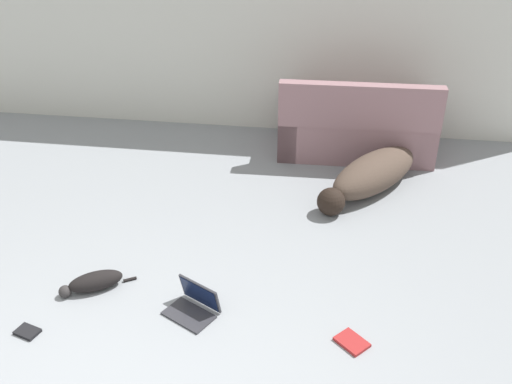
# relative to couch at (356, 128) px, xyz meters

# --- Properties ---
(wall_back) EXTENTS (7.20, 0.06, 2.46)m
(wall_back) POSITION_rel_couch_xyz_m (-1.40, 0.55, 0.94)
(wall_back) COLOR beige
(wall_back) RESTS_ON ground_plane
(couch) EXTENTS (1.69, 0.89, 0.91)m
(couch) POSITION_rel_couch_xyz_m (0.00, 0.00, 0.00)
(couch) COLOR gray
(couch) RESTS_ON ground_plane
(dog) EXTENTS (1.16, 1.45, 0.37)m
(dog) POSITION_rel_couch_xyz_m (0.16, -0.86, -0.11)
(dog) COLOR #4C3D33
(dog) RESTS_ON ground_plane
(cat) EXTENTS (0.53, 0.36, 0.15)m
(cat) POSITION_rel_couch_xyz_m (-1.97, -2.70, -0.22)
(cat) COLOR black
(cat) RESTS_ON ground_plane
(laptop_open) EXTENTS (0.44, 0.41, 0.23)m
(laptop_open) POSITION_rel_couch_xyz_m (-1.15, -2.82, -0.21)
(laptop_open) COLOR #2D2D33
(laptop_open) RESTS_ON ground_plane
(book_red) EXTENTS (0.26, 0.26, 0.02)m
(book_red) POSITION_rel_couch_xyz_m (-0.02, -2.99, -0.28)
(book_red) COLOR maroon
(book_red) RESTS_ON ground_plane
(book_black) EXTENTS (0.19, 0.16, 0.02)m
(book_black) POSITION_rel_couch_xyz_m (-2.25, -3.22, -0.28)
(book_black) COLOR black
(book_black) RESTS_ON ground_plane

